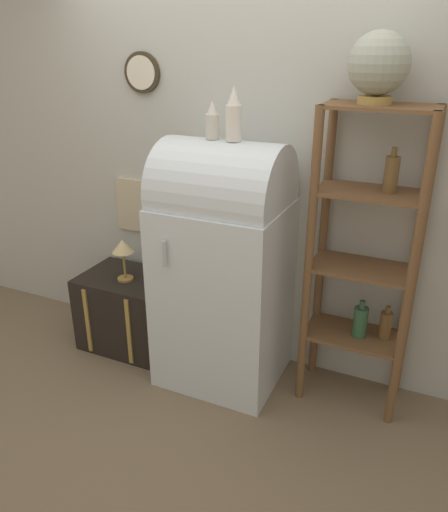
% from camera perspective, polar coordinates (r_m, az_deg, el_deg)
% --- Properties ---
extents(ground_plane, '(12.00, 12.00, 0.00)m').
position_cam_1_polar(ground_plane, '(3.33, -1.78, -15.20)').
color(ground_plane, '#7A664C').
extents(wall_back, '(7.00, 0.09, 2.70)m').
position_cam_1_polar(wall_back, '(3.21, 2.46, 10.32)').
color(wall_back, '#B7B7AD').
rests_on(wall_back, ground_plane).
extents(refrigerator, '(0.74, 0.68, 1.57)m').
position_cam_1_polar(refrigerator, '(3.08, -0.09, -0.84)').
color(refrigerator, silver).
rests_on(refrigerator, ground_plane).
extents(suitcase_trunk, '(0.63, 0.49, 0.55)m').
position_cam_1_polar(suitcase_trunk, '(3.71, -10.86, -6.11)').
color(suitcase_trunk, black).
rests_on(suitcase_trunk, ground_plane).
extents(shelf_unit, '(0.60, 0.35, 1.78)m').
position_cam_1_polar(shelf_unit, '(2.91, 15.85, 0.29)').
color(shelf_unit, brown).
rests_on(shelf_unit, ground_plane).
extents(globe, '(0.30, 0.30, 0.34)m').
position_cam_1_polar(globe, '(2.70, 17.26, 20.17)').
color(globe, '#AD8942').
rests_on(globe, shelf_unit).
extents(vase_left, '(0.08, 0.08, 0.21)m').
position_cam_1_polar(vase_left, '(2.87, -1.34, 15.14)').
color(vase_left, beige).
rests_on(vase_left, refrigerator).
extents(vase_center, '(0.09, 0.09, 0.29)m').
position_cam_1_polar(vase_center, '(2.80, 1.12, 15.76)').
color(vase_center, silver).
rests_on(vase_center, refrigerator).
extents(desk_lamp, '(0.15, 0.15, 0.30)m').
position_cam_1_polar(desk_lamp, '(3.44, -11.47, 0.76)').
color(desk_lamp, '#AD8942').
rests_on(desk_lamp, suitcase_trunk).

